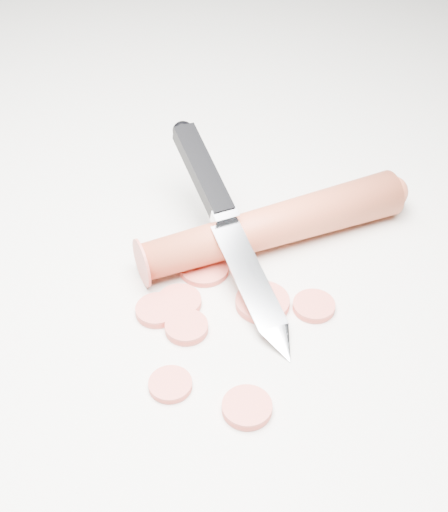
% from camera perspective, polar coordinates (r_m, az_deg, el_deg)
% --- Properties ---
extents(ground, '(2.40, 2.40, 0.00)m').
position_cam_1_polar(ground, '(0.56, 1.66, -2.37)').
color(ground, silver).
rests_on(ground, ground).
extents(carrot, '(0.17, 0.20, 0.03)m').
position_cam_1_polar(carrot, '(0.58, 4.00, 2.44)').
color(carrot, '#B94528').
rests_on(carrot, ground).
extents(carrot_slice_0, '(0.03, 0.03, 0.01)m').
position_cam_1_polar(carrot_slice_0, '(0.54, -3.62, -3.68)').
color(carrot_slice_0, '#C94D40').
rests_on(carrot_slice_0, ground).
extents(carrot_slice_1, '(0.03, 0.03, 0.01)m').
position_cam_1_polar(carrot_slice_1, '(0.54, -5.37, -4.35)').
color(carrot_slice_1, '#C94D40').
rests_on(carrot_slice_1, ground).
extents(carrot_slice_2, '(0.04, 0.04, 0.01)m').
position_cam_1_polar(carrot_slice_2, '(0.54, 3.10, -3.72)').
color(carrot_slice_2, '#C94D40').
rests_on(carrot_slice_2, ground).
extents(carrot_slice_3, '(0.03, 0.03, 0.01)m').
position_cam_1_polar(carrot_slice_3, '(0.48, 1.85, -12.02)').
color(carrot_slice_3, '#C94D40').
rests_on(carrot_slice_3, ground).
extents(carrot_slice_4, '(0.03, 0.03, 0.01)m').
position_cam_1_polar(carrot_slice_4, '(0.54, 7.20, -4.00)').
color(carrot_slice_4, '#C94D40').
rests_on(carrot_slice_4, ground).
extents(carrot_slice_5, '(0.03, 0.03, 0.01)m').
position_cam_1_polar(carrot_slice_5, '(0.52, -3.01, -5.72)').
color(carrot_slice_5, '#C94D40').
rests_on(carrot_slice_5, ground).
extents(carrot_slice_6, '(0.03, 0.03, 0.01)m').
position_cam_1_polar(carrot_slice_6, '(0.49, -4.32, -10.21)').
color(carrot_slice_6, '#C94D40').
rests_on(carrot_slice_6, ground).
extents(carrot_slice_7, '(0.04, 0.04, 0.01)m').
position_cam_1_polar(carrot_slice_7, '(0.57, -1.59, -1.00)').
color(carrot_slice_7, '#C94D40').
rests_on(carrot_slice_7, ground).
extents(kitchen_knife, '(0.19, 0.16, 0.08)m').
position_cam_1_polar(kitchen_knife, '(0.55, 0.59, 2.26)').
color(kitchen_knife, silver).
rests_on(kitchen_knife, ground).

